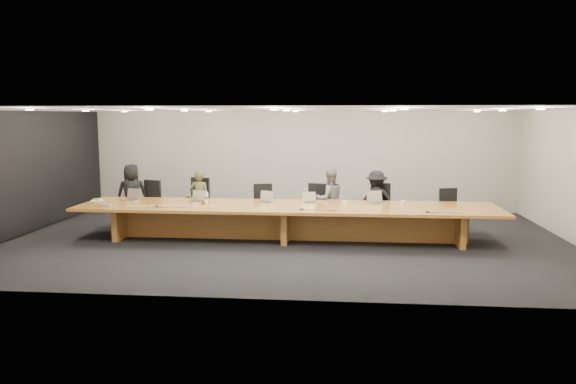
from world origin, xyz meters
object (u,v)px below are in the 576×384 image
at_px(laptop_d, 310,197).
at_px(mic_center, 302,209).
at_px(paper_cup_near, 345,203).
at_px(chair_far_left, 147,203).
at_px(chair_mid_left, 264,206).
at_px(chair_far_right, 451,210).
at_px(conference_table, 287,216).
at_px(laptop_e, 377,197).
at_px(paper_cup_far, 403,203).
at_px(chair_left, 195,202).
at_px(laptop_c, 264,197).
at_px(person_c, 330,199).
at_px(person_d, 376,200).
at_px(mic_left, 157,206).
at_px(laptop_b, 196,196).
at_px(av_box, 107,205).
at_px(water_bottle, 206,198).
at_px(laptop_a, 131,195).
at_px(person_a, 132,195).
at_px(chair_right, 379,207).
at_px(person_b, 200,199).
at_px(amber_mug, 203,203).
at_px(mic_right, 427,212).
at_px(chair_mid_right, 315,206).

bearing_deg(laptop_d, mic_center, -114.20).
bearing_deg(paper_cup_near, chair_far_left, 167.67).
relative_size(chair_mid_left, chair_far_right, 1.06).
xyz_separation_m(conference_table, laptop_e, (1.95, 0.43, 0.37)).
bearing_deg(paper_cup_far, mic_center, -159.08).
height_order(chair_left, laptop_c, chair_left).
height_order(person_c, paper_cup_far, person_c).
bearing_deg(person_d, chair_far_left, -6.20).
bearing_deg(mic_left, chair_far_left, 116.00).
relative_size(chair_mid_left, laptop_b, 3.29).
bearing_deg(av_box, chair_far_right, 21.98).
relative_size(person_c, water_bottle, 5.91).
height_order(laptop_a, laptop_d, laptop_a).
xyz_separation_m(laptop_d, mic_center, (-0.12, -0.94, -0.10)).
bearing_deg(laptop_a, person_a, 124.50).
bearing_deg(chair_left, paper_cup_near, 1.94).
xyz_separation_m(chair_right, water_bottle, (-3.83, -1.08, 0.31)).
distance_m(person_b, mic_left, 1.73).
bearing_deg(chair_mid_left, water_bottle, -150.79).
distance_m(conference_table, laptop_c, 0.73).
distance_m(chair_far_left, laptop_e, 5.54).
height_order(chair_right, person_a, person_a).
distance_m(chair_mid_left, mic_center, 2.01).
distance_m(amber_mug, paper_cup_near, 3.06).
xyz_separation_m(laptop_c, paper_cup_far, (3.03, -0.05, -0.08)).
relative_size(chair_right, amber_mug, 10.86).
distance_m(conference_table, paper_cup_far, 2.53).
relative_size(chair_left, paper_cup_near, 11.81).
xyz_separation_m(chair_far_left, person_c, (4.42, -0.05, 0.16)).
bearing_deg(mic_right, person_c, 138.63).
bearing_deg(chair_far_right, chair_mid_left, 167.54).
bearing_deg(paper_cup_far, mic_right, -66.43).
relative_size(person_d, mic_center, 11.79).
xyz_separation_m(chair_left, chair_right, (4.38, -0.05, -0.04)).
relative_size(av_box, mic_center, 1.76).
bearing_deg(laptop_e, av_box, 164.51).
distance_m(conference_table, laptop_d, 0.73).
xyz_separation_m(chair_left, paper_cup_far, (4.84, -0.95, 0.20)).
bearing_deg(chair_left, water_bottle, -44.92).
xyz_separation_m(laptop_a, laptop_e, (5.54, 0.08, 0.01)).
height_order(chair_mid_right, mic_left, chair_mid_right).
relative_size(chair_far_right, person_c, 0.70).
relative_size(person_d, laptop_c, 4.19).
xyz_separation_m(laptop_c, mic_right, (3.42, -0.94, -0.12)).
relative_size(chair_mid_right, laptop_d, 3.61).
xyz_separation_m(conference_table, amber_mug, (-1.81, -0.10, 0.28)).
distance_m(laptop_d, paper_cup_far, 2.02).
xyz_separation_m(chair_mid_right, paper_cup_far, (1.94, -0.89, 0.25)).
xyz_separation_m(chair_far_right, amber_mug, (-5.50, -1.32, 0.30)).
bearing_deg(laptop_e, person_b, 145.37).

